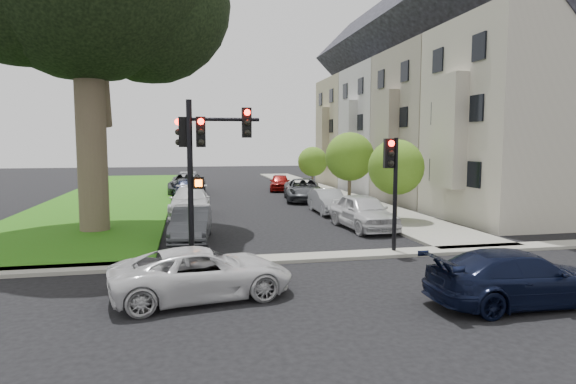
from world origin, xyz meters
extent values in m
plane|color=black|center=(0.00, 0.00, 0.00)|extent=(140.00, 140.00, 0.00)
cube|color=#2D6110|center=(-9.00, 24.00, 0.06)|extent=(8.00, 44.00, 0.12)
cube|color=gray|center=(6.75, 24.00, 0.06)|extent=(3.50, 44.00, 0.12)
cube|color=gray|center=(0.00, 2.00, 0.06)|extent=(60.00, 1.00, 0.12)
cube|color=#A49E8B|center=(12.50, 8.00, 5.00)|extent=(7.00, 7.40, 10.00)
cube|color=#A49E8B|center=(8.65, 8.00, 4.50)|extent=(0.70, 2.20, 5.50)
cube|color=black|center=(8.95, 8.00, 5.50)|extent=(0.08, 3.60, 6.00)
cube|color=tan|center=(12.50, 15.50, 5.00)|extent=(7.00, 7.40, 10.00)
cube|color=black|center=(12.50, 15.50, 12.47)|extent=(7.00, 7.55, 7.00)
cube|color=tan|center=(8.65, 15.50, 4.50)|extent=(0.70, 2.20, 5.50)
cube|color=black|center=(8.95, 15.50, 5.50)|extent=(0.08, 3.60, 6.00)
cube|color=silver|center=(12.50, 23.00, 5.00)|extent=(7.00, 7.40, 10.00)
cube|color=black|center=(12.50, 23.00, 12.47)|extent=(7.00, 7.55, 7.00)
cube|color=silver|center=(8.65, 23.00, 4.50)|extent=(0.70, 2.20, 5.50)
cube|color=black|center=(8.95, 23.00, 5.50)|extent=(0.08, 3.60, 6.00)
cube|color=gray|center=(12.50, 30.50, 5.00)|extent=(7.00, 7.40, 10.00)
cube|color=black|center=(12.50, 30.50, 12.47)|extent=(7.00, 7.55, 7.00)
cube|color=gray|center=(8.65, 30.50, 4.50)|extent=(0.70, 2.20, 5.50)
cube|color=black|center=(8.95, 30.50, 5.50)|extent=(0.08, 3.60, 6.00)
cylinder|color=brown|center=(-7.94, 8.74, 4.60)|extent=(1.26, 1.26, 9.19)
sphere|color=black|center=(-5.41, 9.89, 10.34)|extent=(7.35, 7.35, 7.35)
cylinder|color=brown|center=(6.20, 8.57, 0.98)|extent=(0.20, 0.20, 1.97)
sphere|color=#5C8F24|center=(6.20, 8.57, 2.75)|extent=(2.75, 2.75, 2.75)
cylinder|color=brown|center=(6.20, 15.51, 1.10)|extent=(0.22, 0.22, 2.20)
sphere|color=#5C8F24|center=(6.20, 15.51, 3.09)|extent=(3.09, 3.09, 3.09)
cylinder|color=brown|center=(6.20, 24.71, 0.87)|extent=(0.17, 0.17, 1.74)
sphere|color=#5C8F24|center=(6.20, 24.71, 2.43)|extent=(2.43, 2.43, 2.43)
cylinder|color=black|center=(-3.80, 2.20, 2.65)|extent=(0.19, 0.19, 5.30)
cylinder|color=black|center=(-2.68, 2.20, 4.69)|extent=(2.24, 0.19, 0.12)
cube|color=black|center=(-3.44, 2.20, 4.28)|extent=(0.31, 0.27, 0.97)
cube|color=black|center=(-1.97, 2.20, 4.59)|extent=(0.31, 0.27, 0.97)
cube|color=black|center=(-4.00, 2.45, 4.28)|extent=(0.27, 0.31, 0.97)
sphere|color=#FF0C05|center=(-3.44, 2.05, 4.61)|extent=(0.20, 0.20, 0.20)
sphere|color=black|center=(-3.44, 2.05, 3.95)|extent=(0.20, 0.20, 0.20)
cube|color=black|center=(-3.55, 2.20, 2.65)|extent=(0.36, 0.27, 0.39)
cube|color=#FF5905|center=(-3.55, 2.06, 2.65)|extent=(0.22, 0.03, 0.22)
cylinder|color=black|center=(3.28, 2.20, 2.06)|extent=(0.17, 0.17, 4.11)
cube|color=black|center=(3.01, 2.20, 3.57)|extent=(0.36, 0.32, 1.03)
sphere|color=#FF0C05|center=(3.01, 2.04, 3.92)|extent=(0.22, 0.22, 0.22)
imported|color=silver|center=(-3.55, -1.40, 0.64)|extent=(4.90, 2.89, 1.28)
imported|color=black|center=(3.95, -3.53, 0.67)|extent=(4.64, 1.94, 1.34)
imported|color=silver|center=(3.96, 7.11, 0.80)|extent=(2.16, 4.82, 1.61)
imported|color=#999BA0|center=(3.82, 12.27, 0.67)|extent=(1.48, 4.11, 1.35)
imported|color=#3F4247|center=(3.89, 18.37, 0.75)|extent=(3.28, 5.73, 1.50)
imported|color=maroon|center=(3.61, 25.56, 0.69)|extent=(2.38, 4.31, 1.39)
imported|color=#3F4247|center=(-3.78, 6.02, 0.68)|extent=(1.82, 4.23, 1.35)
imported|color=silver|center=(-3.78, 13.06, 0.76)|extent=(2.37, 5.34, 1.52)
imported|color=black|center=(-3.95, 20.35, 0.77)|extent=(2.11, 4.61, 1.53)
imported|color=#3F4247|center=(-3.91, 24.80, 0.80)|extent=(3.01, 5.93, 1.61)
imported|color=#999BA0|center=(-3.88, 31.09, 0.66)|extent=(1.97, 4.19, 1.33)
camera|label=1|loc=(-3.88, -13.54, 3.91)|focal=30.00mm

